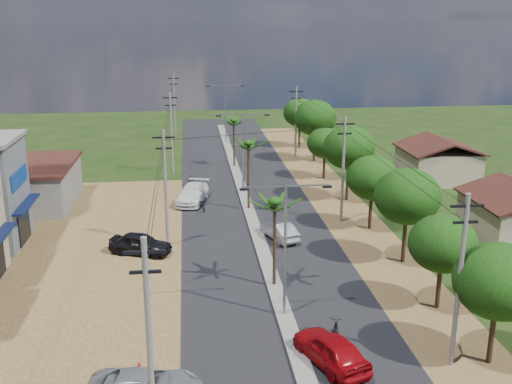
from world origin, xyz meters
The scene contains 36 objects.
ground centered at (0.00, 0.00, 0.00)m, with size 160.00×160.00×0.00m, color black.
road centered at (0.00, 15.00, 0.02)m, with size 12.00×110.00×0.04m, color black.
median centered at (0.00, 18.00, 0.09)m, with size 1.00×90.00×0.18m, color #605E56.
dirt_lot_west centered at (-15.00, 8.00, 0.02)m, with size 18.00×46.00×0.04m, color brown.
dirt_shoulder_east centered at (8.50, 15.00, 0.01)m, with size 5.00×90.00×0.03m, color brown.
low_shed centered at (-21.00, 24.00, 1.97)m, with size 10.40×10.40×3.95m.
house_east_far centered at (21.00, 28.00, 2.39)m, with size 7.60×7.50×4.60m.
tree_east_a centered at (9.50, -6.00, 4.49)m, with size 4.40×4.40×6.37m.
tree_east_b centered at (9.30, 0.00, 4.11)m, with size 4.00×4.00×5.83m.
tree_east_c centered at (9.70, 7.00, 4.86)m, with size 4.60×4.60×6.83m.
tree_east_d centered at (9.40, 14.00, 4.34)m, with size 4.20×4.20×6.13m.
tree_east_e centered at (9.60, 22.00, 5.09)m, with size 4.80×4.80×7.14m.
tree_east_f centered at (9.20, 30.00, 3.89)m, with size 3.80×3.80×5.52m.
tree_east_g centered at (9.80, 38.00, 5.24)m, with size 5.00×5.00×7.38m.
tree_east_h centered at (9.50, 46.00, 4.64)m, with size 4.40×4.40×6.52m.
palm_median_near centered at (0.00, 4.00, 5.54)m, with size 2.00×2.00×6.15m.
palm_median_mid centered at (0.00, 20.00, 5.90)m, with size 2.00×2.00×6.55m.
palm_median_far centered at (0.00, 36.00, 5.26)m, with size 2.00×2.00×5.85m.
streetlight_near centered at (0.00, 0.00, 4.79)m, with size 5.10×0.18×8.00m.
streetlight_mid centered at (0.00, 25.00, 4.79)m, with size 5.10×0.18×8.00m.
streetlight_far centered at (0.00, 50.00, 4.79)m, with size 5.10×0.18×8.00m.
utility_pole_w_a centered at (-7.00, -10.00, 4.76)m, with size 1.60×0.24×9.00m.
utility_pole_w_b centered at (-7.00, 12.00, 4.76)m, with size 1.60×0.24×9.00m.
utility_pole_w_c centered at (-7.00, 34.00, 4.76)m, with size 1.60×0.24×9.00m.
utility_pole_w_d centered at (-7.00, 55.00, 4.76)m, with size 1.60×0.24×9.00m.
utility_pole_e_a centered at (7.50, -6.00, 4.76)m, with size 1.60×0.24×9.00m.
utility_pole_e_b centered at (7.50, 16.00, 4.76)m, with size 1.60×0.24×9.00m.
utility_pole_e_c centered at (7.50, 38.00, 4.76)m, with size 1.60×0.24×9.00m.
car_red_near centered at (1.50, -5.25, 0.83)m, with size 1.95×4.85×1.65m, color maroon.
car_silver_mid centered at (1.62, 12.40, 0.70)m, with size 1.48×4.23×1.39m, color gray.
car_white_far centered at (-5.00, 22.91, 0.83)m, with size 2.31×5.69×1.65m, color silver.
car_parked_dark centered at (-8.95, 10.61, 0.78)m, with size 1.85×4.59×1.56m, color black.
moto_rider_east centered at (2.21, -2.94, 0.50)m, with size 0.66×1.89×0.99m, color black.
moto_rider_west_a centered at (-4.13, 20.37, 0.51)m, with size 0.68×1.94×1.02m, color black.
moto_rider_west_b centered at (-5.00, 28.37, 0.57)m, with size 0.54×1.90×1.14m, color black.
roadside_sign centered at (-8.00, -6.00, 0.47)m, with size 0.26×1.14×0.95m.
Camera 1 is at (-5.26, -31.05, 16.84)m, focal length 42.00 mm.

